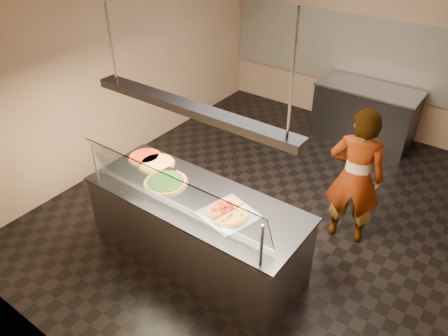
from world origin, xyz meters
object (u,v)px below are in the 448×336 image
Objects in this scene: pizza_spatula at (170,166)px; half_pizza_sausage at (237,216)px; serving_counter at (197,230)px; half_pizza_pepperoni at (221,208)px; sneeze_guard at (172,190)px; perforated_tray at (229,214)px; heat_lamp_housing at (191,109)px; worker at (355,177)px; pizza_spinach at (166,182)px; pizza_cheese at (157,163)px; prep_table at (365,113)px; pizza_tomato at (145,157)px.

half_pizza_sausage is at bearing -13.83° from pizza_spatula.
serving_counter is 5.54× the size of half_pizza_pepperoni.
perforated_tray is at bearing 34.98° from sneeze_guard.
serving_counter is 1.48m from heat_lamp_housing.
sneeze_guard is 1.27× the size of worker.
perforated_tray is 1.36× the size of half_pizza_sausage.
pizza_spinach is (-0.97, 0.04, -0.01)m from half_pizza_sausage.
pizza_cheese reaches higher than prep_table.
half_pizza_pepperoni is 0.78m from pizza_spinach.
worker is at bearing 66.02° from half_pizza_sausage.
pizza_spatula is (-0.94, 0.28, -0.01)m from half_pizza_pepperoni.
pizza_spatula reaches higher than perforated_tray.
half_pizza_pepperoni reaches higher than pizza_spinach.
pizza_spatula is at bearing 166.17° from half_pizza_sausage.
half_pizza_sausage is 1.59m from worker.
half_pizza_sausage is at bearing -1.11° from perforated_tray.
worker reaches higher than pizza_spinach.
pizza_spinach is 2.10× the size of pizza_spatula.
heat_lamp_housing reaches higher than prep_table.
prep_table is (0.07, 3.92, -0.50)m from half_pizza_pepperoni.
half_pizza_sausage reaches higher than pizza_spinach.
pizza_tomato is 0.17× the size of heat_lamp_housing.
sneeze_guard is 1.36× the size of prep_table.
pizza_cheese is 1.09× the size of pizza_tomato.
serving_counter is at bearing -14.14° from pizza_tomato.
pizza_tomato is (-0.97, 0.25, 0.48)m from serving_counter.
prep_table is 4.18m from heat_lamp_housing.
worker is 2.14m from heat_lamp_housing.
half_pizza_sausage is 1.02× the size of pizza_cheese.
serving_counter is 1.41× the size of worker.
perforated_tray is 1.36× the size of half_pizza_pepperoni.
pizza_cheese is (-0.77, 0.23, 0.48)m from serving_counter.
pizza_spatula is at bearing 165.01° from perforated_tray.
pizza_tomato is 0.39m from pizza_spatula.
half_pizza_sausage reaches higher than serving_counter.
perforated_tray is 0.34× the size of worker.
pizza_cheese is 0.25× the size of worker.
serving_counter is 0.80m from pizza_spatula.
pizza_tomato is 2.47m from worker.
half_pizza_pepperoni is 1.68m from worker.
serving_counter is 10.46× the size of pizza_spatula.
sneeze_guard is 0.61m from pizza_spinach.
perforated_tray is at bearing -89.66° from prep_table.
pizza_spinach is 0.60m from pizza_tomato.
pizza_tomato is at bearing -111.03° from prep_table.
heat_lamp_housing is (-1.19, -1.42, 1.08)m from worker.
half_pizza_pepperoni is at bearing -12.81° from pizza_cheese.
pizza_cheese is 2.30m from worker.
heat_lamp_housing reaches higher than half_pizza_pepperoni.
pizza_cheese is 0.19m from pizza_spatula.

